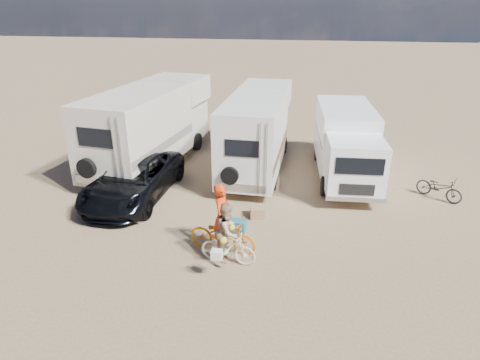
% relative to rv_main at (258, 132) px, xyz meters
% --- Properties ---
extents(ground, '(140.00, 140.00, 0.00)m').
position_rel_rv_main_xyz_m(ground, '(0.16, -7.22, -1.60)').
color(ground, '#8F7555').
rests_on(ground, ground).
extents(rv_main, '(2.34, 7.19, 3.20)m').
position_rel_rv_main_xyz_m(rv_main, '(0.00, 0.00, 0.00)').
color(rv_main, white).
rests_on(rv_main, ground).
extents(rv_left, '(3.50, 7.92, 3.37)m').
position_rel_rv_main_xyz_m(rv_left, '(-4.61, -0.31, 0.09)').
color(rv_left, beige).
rests_on(rv_left, ground).
extents(box_truck, '(2.51, 6.27, 2.74)m').
position_rel_rv_main_xyz_m(box_truck, '(3.65, -0.47, -0.23)').
color(box_truck, white).
rests_on(box_truck, ground).
extents(dark_suv, '(2.55, 5.27, 1.45)m').
position_rel_rv_main_xyz_m(dark_suv, '(-4.08, -3.68, -0.88)').
color(dark_suv, black).
rests_on(dark_suv, ground).
extents(bike_man, '(2.09, 1.00, 1.05)m').
position_rel_rv_main_xyz_m(bike_man, '(-0.14, -6.65, -1.07)').
color(bike_man, '#D66906').
rests_on(bike_man, ground).
extents(bike_woman, '(1.63, 0.66, 0.95)m').
position_rel_rv_main_xyz_m(bike_woman, '(0.12, -7.20, -1.12)').
color(bike_woman, beige).
rests_on(bike_woman, ground).
extents(rider_man, '(0.57, 0.77, 1.93)m').
position_rel_rv_main_xyz_m(rider_man, '(-0.14, -6.65, -0.63)').
color(rider_man, red).
rests_on(rider_man, ground).
extents(rider_woman, '(0.73, 0.88, 1.65)m').
position_rel_rv_main_xyz_m(rider_woman, '(0.12, -7.20, -0.78)').
color(rider_woman, tan).
rests_on(rider_woman, ground).
extents(bike_parked, '(1.68, 1.49, 0.88)m').
position_rel_rv_main_xyz_m(bike_parked, '(6.95, -1.95, -1.16)').
color(bike_parked, '#242624').
rests_on(bike_parked, ground).
extents(cooler, '(0.52, 0.40, 0.40)m').
position_rel_rv_main_xyz_m(cooler, '(0.10, -5.51, -1.40)').
color(cooler, '#1B6782').
rests_on(cooler, ground).
extents(crate, '(0.55, 0.55, 0.37)m').
position_rel_rv_main_xyz_m(crate, '(0.58, -4.47, -1.41)').
color(crate, '#91684B').
rests_on(crate, ground).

